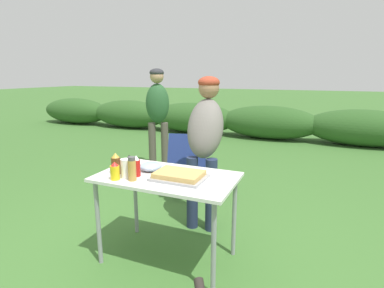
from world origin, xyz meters
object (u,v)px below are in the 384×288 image
object	(u,v)px
plate_stack	(134,164)
spice_jar	(132,169)
mustard_bottle	(115,171)
food_tray	(179,176)
camp_chair_green_behind_table	(189,161)
mixing_bowl	(151,166)
standing_person_in_navy_coat	(205,136)
folding_table	(167,185)
standing_person_in_dark_puffer	(158,108)
ketchup_bottle	(136,166)
beer_bottle	(116,164)
hot_sauce_bottle	(130,163)
paper_cup_stack	(126,168)

from	to	relation	value
plate_stack	spice_jar	world-z (taller)	spice_jar
mustard_bottle	plate_stack	bearing A→B (deg)	101.68
food_tray	camp_chair_green_behind_table	world-z (taller)	camp_chair_green_behind_table
mixing_bowl	standing_person_in_navy_coat	size ratio (longest dim) A/B	0.13
folding_table	food_tray	size ratio (longest dim) A/B	2.72
spice_jar	standing_person_in_dark_puffer	world-z (taller)	standing_person_in_dark_puffer
food_tray	ketchup_bottle	world-z (taller)	ketchup_bottle
mustard_bottle	beer_bottle	bearing A→B (deg)	123.54
mustard_bottle	hot_sauce_bottle	bearing A→B (deg)	94.47
food_tray	camp_chair_green_behind_table	xyz separation A→B (m)	(-0.50, 1.35, -0.30)
mustard_bottle	standing_person_in_dark_puffer	bearing A→B (deg)	111.89
hot_sauce_bottle	beer_bottle	xyz separation A→B (m)	(-0.06, -0.10, 0.02)
hot_sauce_bottle	beer_bottle	bearing A→B (deg)	-120.51
food_tray	mustard_bottle	size ratio (longest dim) A/B	2.87
paper_cup_stack	plate_stack	bearing A→B (deg)	113.15
mustard_bottle	camp_chair_green_behind_table	distance (m)	1.59
hot_sauce_bottle	spice_jar	world-z (taller)	spice_jar
paper_cup_stack	mustard_bottle	xyz separation A→B (m)	(-0.05, -0.07, -0.01)
beer_bottle	mustard_bottle	distance (m)	0.14
spice_jar	mustard_bottle	size ratio (longest dim) A/B	1.32
mixing_bowl	spice_jar	xyz separation A→B (m)	(0.00, -0.27, 0.06)
folding_table	standing_person_in_dark_puffer	world-z (taller)	standing_person_in_dark_puffer
plate_stack	camp_chair_green_behind_table	xyz separation A→B (m)	(0.02, 1.18, -0.28)
folding_table	beer_bottle	world-z (taller)	beer_bottle
folding_table	plate_stack	bearing A→B (deg)	161.03
standing_person_in_navy_coat	paper_cup_stack	bearing A→B (deg)	-115.97
ketchup_bottle	mustard_bottle	world-z (taller)	ketchup_bottle
food_tray	paper_cup_stack	size ratio (longest dim) A/B	2.71
plate_stack	mustard_bottle	size ratio (longest dim) A/B	1.65
paper_cup_stack	ketchup_bottle	world-z (taller)	ketchup_bottle
food_tray	hot_sauce_bottle	world-z (taller)	hot_sauce_bottle
beer_bottle	paper_cup_stack	bearing A→B (deg)	-19.63
mustard_bottle	ketchup_bottle	bearing A→B (deg)	50.62
spice_jar	plate_stack	bearing A→B (deg)	121.89
standing_person_in_navy_coat	hot_sauce_bottle	bearing A→B (deg)	-124.30
ketchup_bottle	hot_sauce_bottle	bearing A→B (deg)	144.96
standing_person_in_dark_puffer	ketchup_bottle	bearing A→B (deg)	-90.62
paper_cup_stack	food_tray	bearing A→B (deg)	18.43
mustard_bottle	folding_table	bearing A→B (deg)	35.89
spice_jar	camp_chair_green_behind_table	xyz separation A→B (m)	(-0.19, 1.51, -0.36)
paper_cup_stack	hot_sauce_bottle	bearing A→B (deg)	114.85
food_tray	mustard_bottle	xyz separation A→B (m)	(-0.44, -0.20, 0.04)
mixing_bowl	paper_cup_stack	world-z (taller)	paper_cup_stack
folding_table	camp_chair_green_behind_table	xyz separation A→B (m)	(-0.37, 1.31, -0.20)
spice_jar	standing_person_in_navy_coat	world-z (taller)	standing_person_in_navy_coat
food_tray	beer_bottle	xyz separation A→B (m)	(-0.52, -0.09, 0.06)
plate_stack	hot_sauce_bottle	xyz separation A→B (m)	(0.06, -0.15, 0.05)
plate_stack	mixing_bowl	distance (m)	0.22
plate_stack	standing_person_in_navy_coat	xyz separation A→B (m)	(0.46, 0.56, 0.19)
spice_jar	mustard_bottle	distance (m)	0.14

